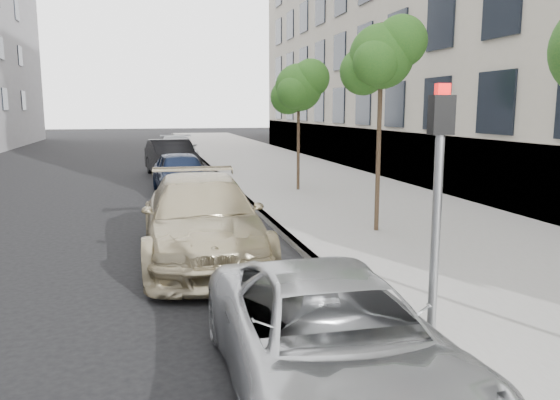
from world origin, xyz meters
name	(u,v)px	position (x,y,z in m)	size (l,w,h in m)	color
sidewalk	(268,164)	(4.30, 24.00, 0.07)	(6.40, 72.00, 0.14)	gray
curb	(207,165)	(1.18, 24.00, 0.07)	(0.15, 72.00, 0.14)	#9E9B93
tree_mid	(382,57)	(3.23, 8.00, 3.94)	(1.72, 1.52, 4.65)	#38281C
tree_far	(299,87)	(3.23, 14.50, 3.54)	(1.86, 1.66, 4.31)	#38281C
signal_pole	(438,187)	(1.30, 2.16, 2.00)	(0.26, 0.20, 2.96)	#939699
minivan	(332,341)	(-0.10, 1.56, 0.62)	(2.06, 4.46, 1.24)	#AFB2B4
suv	(202,218)	(-0.79, 7.08, 0.78)	(2.19, 5.38, 1.56)	tan
sedan_blue	(181,173)	(-0.66, 15.34, 0.71)	(1.69, 4.20, 1.43)	#101B36
sedan_black	(171,158)	(-0.73, 20.39, 0.78)	(1.64, 4.70, 1.55)	black
sedan_rear	(177,150)	(-0.19, 25.85, 0.73)	(2.04, 5.02, 1.46)	#929499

